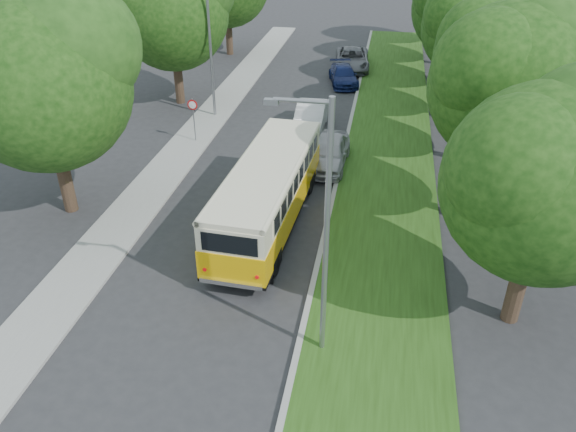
% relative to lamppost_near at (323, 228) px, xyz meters
% --- Properties ---
extents(ground, '(120.00, 120.00, 0.00)m').
position_rel_lamppost_near_xyz_m(ground, '(-4.21, 2.50, -4.37)').
color(ground, '#2B2B2E').
rests_on(ground, ground).
extents(curb, '(0.20, 70.00, 0.15)m').
position_rel_lamppost_near_xyz_m(curb, '(-0.61, 7.50, -4.29)').
color(curb, gray).
rests_on(curb, ground).
extents(grass_verge, '(4.50, 70.00, 0.13)m').
position_rel_lamppost_near_xyz_m(grass_verge, '(1.74, 7.50, -4.30)').
color(grass_verge, '#234312').
rests_on(grass_verge, ground).
extents(sidewalk, '(2.20, 70.00, 0.12)m').
position_rel_lamppost_near_xyz_m(sidewalk, '(-9.01, 7.50, -4.31)').
color(sidewalk, gray).
rests_on(sidewalk, ground).
extents(treeline, '(24.27, 41.91, 9.46)m').
position_rel_lamppost_near_xyz_m(treeline, '(-1.06, 20.49, 1.56)').
color(treeline, '#332319').
rests_on(treeline, ground).
extents(lamppost_near, '(1.71, 0.16, 8.00)m').
position_rel_lamppost_near_xyz_m(lamppost_near, '(0.00, 0.00, 0.00)').
color(lamppost_near, gray).
rests_on(lamppost_near, ground).
extents(lamppost_far, '(1.71, 0.16, 7.50)m').
position_rel_lamppost_near_xyz_m(lamppost_far, '(-8.91, 18.50, -0.25)').
color(lamppost_far, gray).
rests_on(lamppost_far, ground).
extents(warning_sign, '(0.56, 0.10, 2.50)m').
position_rel_lamppost_near_xyz_m(warning_sign, '(-8.71, 14.48, -2.66)').
color(warning_sign, gray).
rests_on(warning_sign, ground).
extents(vintage_bus, '(3.04, 9.89, 2.90)m').
position_rel_lamppost_near_xyz_m(vintage_bus, '(-2.99, 6.75, -2.92)').
color(vintage_bus, '#F6B707').
rests_on(vintage_bus, ground).
extents(car_silver, '(1.95, 4.51, 1.52)m').
position_rel_lamppost_near_xyz_m(car_silver, '(-1.21, 12.83, -3.61)').
color(car_silver, '#AAA9AE').
rests_on(car_silver, ground).
extents(car_white, '(1.68, 4.67, 1.53)m').
position_rel_lamppost_near_xyz_m(car_white, '(-2.80, 17.42, -3.60)').
color(car_white, silver).
rests_on(car_white, ground).
extents(car_blue, '(2.67, 4.60, 1.25)m').
position_rel_lamppost_near_xyz_m(car_blue, '(-1.75, 26.20, -3.74)').
color(car_blue, '#111D4E').
rests_on(car_blue, ground).
extents(car_grey, '(2.92, 5.58, 1.50)m').
position_rel_lamppost_near_xyz_m(car_grey, '(-1.46, 30.00, -3.62)').
color(car_grey, '#5C5E64').
rests_on(car_grey, ground).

